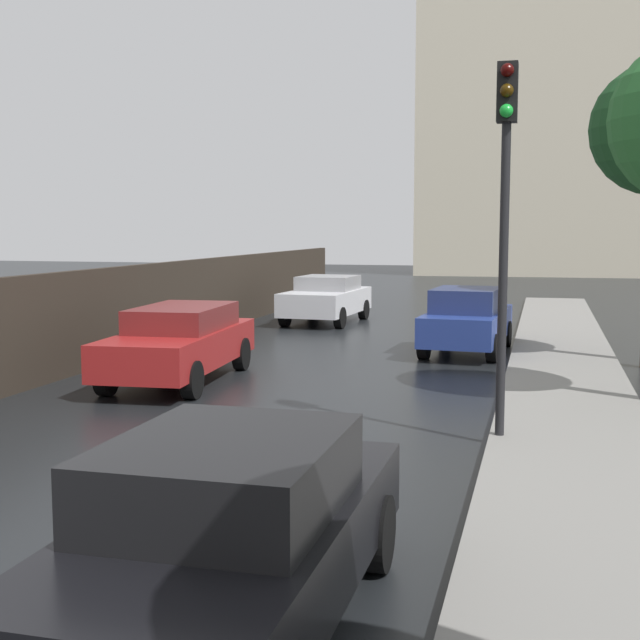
{
  "coord_description": "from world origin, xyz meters",
  "views": [
    {
      "loc": [
        4.65,
        -4.3,
        2.9
      ],
      "look_at": [
        1.44,
        7.83,
        1.52
      ],
      "focal_mm": 47.6,
      "sensor_mm": 36.0,
      "label": 1
    }
  ],
  "objects_px": {
    "car_red_behind_camera": "(180,341)",
    "car_blue_far_lane": "(467,320)",
    "car_black_far_ahead": "(232,532)",
    "car_white_mid_road": "(326,299)",
    "traffic_light": "(505,183)"
  },
  "relations": [
    {
      "from": "traffic_light",
      "to": "car_red_behind_camera",
      "type": "bearing_deg",
      "value": 151.55
    },
    {
      "from": "car_black_far_ahead",
      "to": "car_red_behind_camera",
      "type": "xyz_separation_m",
      "value": [
        -4.5,
        9.16,
        0.01
      ]
    },
    {
      "from": "car_white_mid_road",
      "to": "car_red_behind_camera",
      "type": "height_order",
      "value": "same"
    },
    {
      "from": "car_black_far_ahead",
      "to": "car_red_behind_camera",
      "type": "distance_m",
      "value": 10.21
    },
    {
      "from": "car_red_behind_camera",
      "to": "traffic_light",
      "type": "height_order",
      "value": "traffic_light"
    },
    {
      "from": "car_white_mid_road",
      "to": "car_black_far_ahead",
      "type": "relative_size",
      "value": 0.99
    },
    {
      "from": "car_red_behind_camera",
      "to": "car_blue_far_lane",
      "type": "distance_m",
      "value": 7.07
    },
    {
      "from": "car_white_mid_road",
      "to": "car_black_far_ahead",
      "type": "xyz_separation_m",
      "value": [
        4.3,
        -19.47,
        0.01
      ]
    },
    {
      "from": "car_blue_far_lane",
      "to": "car_white_mid_road",
      "type": "bearing_deg",
      "value": 135.86
    },
    {
      "from": "car_black_far_ahead",
      "to": "car_blue_far_lane",
      "type": "height_order",
      "value": "car_blue_far_lane"
    },
    {
      "from": "car_red_behind_camera",
      "to": "traffic_light",
      "type": "xyz_separation_m",
      "value": [
        6.07,
        -3.29,
        2.7
      ]
    },
    {
      "from": "car_red_behind_camera",
      "to": "car_blue_far_lane",
      "type": "bearing_deg",
      "value": -138.03
    },
    {
      "from": "car_blue_far_lane",
      "to": "traffic_light",
      "type": "xyz_separation_m",
      "value": [
        1.17,
        -8.38,
        2.69
      ]
    },
    {
      "from": "car_white_mid_road",
      "to": "car_blue_far_lane",
      "type": "bearing_deg",
      "value": 135.4
    },
    {
      "from": "car_black_far_ahead",
      "to": "car_blue_far_lane",
      "type": "distance_m",
      "value": 14.25
    }
  ]
}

